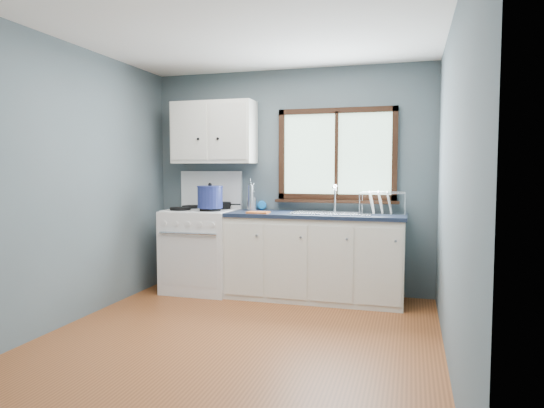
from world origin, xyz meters
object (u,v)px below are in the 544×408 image
(base_cabinets, at_px, (315,261))
(utensil_crock, at_px, (252,204))
(sink, at_px, (332,219))
(skillet, at_px, (221,204))
(dish_rack, at_px, (382,208))
(stockpot, at_px, (210,197))
(gas_range, at_px, (201,248))
(thermos, at_px, (251,198))

(base_cabinets, xyz_separation_m, utensil_crock, (-0.75, 0.15, 0.58))
(base_cabinets, height_order, sink, sink)
(base_cabinets, bearing_deg, skillet, 173.74)
(skillet, bearing_deg, sink, -8.91)
(skillet, relative_size, dish_rack, 0.74)
(base_cabinets, relative_size, sink, 2.20)
(skillet, distance_m, stockpot, 0.31)
(base_cabinets, distance_m, skillet, 1.26)
(gas_range, relative_size, dish_rack, 2.89)
(gas_range, relative_size, stockpot, 4.43)
(thermos, bearing_deg, sink, -7.01)
(base_cabinets, relative_size, dish_rack, 3.93)
(gas_range, height_order, utensil_crock, gas_range)
(gas_range, height_order, stockpot, gas_range)
(stockpot, height_order, dish_rack, stockpot)
(sink, bearing_deg, stockpot, -172.54)
(base_cabinets, height_order, thermos, thermos)
(base_cabinets, relative_size, utensil_crock, 5.12)
(stockpot, bearing_deg, sink, 7.46)
(gas_range, xyz_separation_m, utensil_crock, (0.55, 0.17, 0.50))
(thermos, xyz_separation_m, dish_rack, (1.44, -0.07, -0.08))
(thermos, bearing_deg, skillet, 178.81)
(base_cabinets, xyz_separation_m, sink, (0.18, -0.00, 0.45))
(sink, xyz_separation_m, skillet, (-1.30, 0.12, 0.12))
(skillet, relative_size, thermos, 1.23)
(skillet, xyz_separation_m, utensil_crock, (0.36, 0.03, 0.01))
(gas_range, height_order, thermos, gas_range)
(base_cabinets, distance_m, thermos, 1.01)
(utensil_crock, bearing_deg, dish_rack, -4.23)
(base_cabinets, height_order, skillet, skillet)
(skillet, bearing_deg, base_cabinets, -9.76)
(sink, relative_size, stockpot, 2.74)
(skillet, distance_m, utensil_crock, 0.36)
(stockpot, bearing_deg, dish_rack, 6.80)
(dish_rack, bearing_deg, sink, -175.51)
(stockpot, bearing_deg, base_cabinets, 8.65)
(skillet, bearing_deg, utensil_crock, 1.06)
(gas_range, xyz_separation_m, sink, (1.49, 0.02, 0.37))
(utensil_crock, relative_size, thermos, 1.27)
(stockpot, distance_m, dish_rack, 1.83)
(base_cabinets, xyz_separation_m, skillet, (-1.12, 0.12, 0.57))
(base_cabinets, distance_m, utensil_crock, 0.97)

